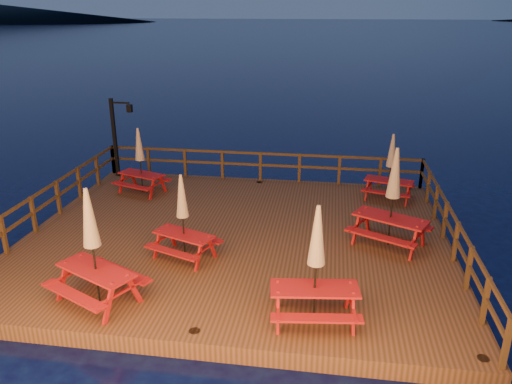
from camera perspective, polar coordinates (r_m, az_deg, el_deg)
ground at (r=14.66m, az=-2.21°, el=-6.29°), size 500.00×500.00×0.00m
deck at (r=14.57m, az=-2.22°, el=-5.59°), size 12.00×10.00×0.40m
deck_piles at (r=14.80m, az=-2.19°, el=-7.33°), size 11.44×9.44×1.40m
railing at (r=15.80m, az=-1.07°, el=0.37°), size 11.80×9.75×1.10m
lamp_post at (r=19.61m, az=-15.51°, el=6.79°), size 0.85×0.18×3.00m
picnic_table_0 at (r=17.28m, az=15.13°, el=2.90°), size 1.88×1.68×2.28m
picnic_table_1 at (r=13.79m, az=15.36°, el=-0.46°), size 2.46×2.31×2.78m
picnic_table_2 at (r=12.85m, az=-8.37°, el=-2.71°), size 1.98×1.81×2.30m
picnic_table_3 at (r=10.22m, az=6.87°, el=-8.05°), size 1.99×1.71×2.60m
picnic_table_4 at (r=17.76m, az=-13.10°, el=3.64°), size 1.98×1.80×2.32m
picnic_table_5 at (r=11.33m, az=-18.18°, el=-5.75°), size 2.37×2.22×2.69m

